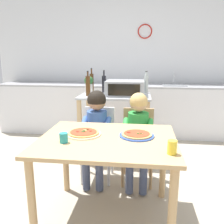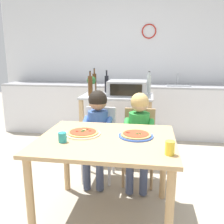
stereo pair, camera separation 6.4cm
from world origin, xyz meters
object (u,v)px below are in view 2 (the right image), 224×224
object	(u,v)px
toaster_oven	(127,88)
drinking_cup_yellow	(170,148)
kitchen_island_cart	(117,116)
pizza_plate_cream	(83,133)
bottle_clear_vinegar	(107,84)
dining_chair_left	(99,138)
bottle_brown_beer	(90,86)
dining_table	(106,151)
child_in_blue_striped_shirt	(97,124)
child_in_green_shirt	(139,128)
drinking_cup_teal	(62,137)
dining_chair_right	(139,140)
bottle_slim_sauce	(149,84)
potted_herb_plant	(91,84)
pizza_plate_blue_rimmed	(136,135)
bottle_dark_olive_oil	(94,82)

from	to	relation	value
toaster_oven	drinking_cup_yellow	bearing A→B (deg)	-74.62
kitchen_island_cart	pizza_plate_cream	xyz separation A→B (m)	(-0.12, -1.29, 0.17)
bottle_clear_vinegar	dining_chair_left	size ratio (longest dim) A/B	0.39
bottle_brown_beer	bottle_clear_vinegar	bearing A→B (deg)	64.40
dining_table	child_in_blue_striped_shirt	size ratio (longest dim) A/B	1.10
child_in_green_shirt	drinking_cup_teal	distance (m)	0.94
dining_chair_left	child_in_green_shirt	size ratio (longest dim) A/B	0.81
pizza_plate_cream	drinking_cup_yellow	world-z (taller)	drinking_cup_yellow
dining_chair_right	child_in_blue_striped_shirt	size ratio (longest dim) A/B	0.80
kitchen_island_cart	dining_chair_left	size ratio (longest dim) A/B	1.17
bottle_slim_sauce	potted_herb_plant	world-z (taller)	bottle_slim_sauce
bottle_clear_vinegar	bottle_brown_beer	size ratio (longest dim) A/B	0.97
dining_chair_right	pizza_plate_cream	world-z (taller)	dining_chair_right
kitchen_island_cart	bottle_brown_beer	size ratio (longest dim) A/B	2.89
bottle_brown_beer	dining_table	size ratio (longest dim) A/B	0.30
bottle_clear_vinegar	pizza_plate_blue_rimmed	world-z (taller)	bottle_clear_vinegar
potted_herb_plant	pizza_plate_cream	bearing A→B (deg)	-79.40
pizza_plate_blue_rimmed	drinking_cup_teal	bearing A→B (deg)	-158.25
bottle_clear_vinegar	child_in_blue_striped_shirt	bearing A→B (deg)	-86.04
bottle_brown_beer	child_in_blue_striped_shirt	world-z (taller)	bottle_brown_beer
dining_chair_right	pizza_plate_cream	bearing A→B (deg)	-124.53
bottle_slim_sauce	drinking_cup_yellow	size ratio (longest dim) A/B	3.19
toaster_oven	pizza_plate_blue_rimmed	distance (m)	1.32
toaster_oven	dining_chair_left	bearing A→B (deg)	-111.81
bottle_brown_beer	kitchen_island_cart	bearing A→B (deg)	17.71
potted_herb_plant	drinking_cup_teal	distance (m)	1.59
kitchen_island_cart	dining_chair_right	bearing A→B (deg)	-62.52
toaster_oven	bottle_slim_sauce	world-z (taller)	bottle_slim_sauce
dining_table	dining_chair_left	distance (m)	0.78
bottle_dark_olive_oil	dining_table	xyz separation A→B (m)	(0.46, -1.59, -0.39)
bottle_clear_vinegar	drinking_cup_yellow	bearing A→B (deg)	-67.31
bottle_clear_vinegar	drinking_cup_teal	xyz separation A→B (m)	(-0.04, -1.72, -0.23)
bottle_brown_beer	drinking_cup_teal	distance (m)	1.41
bottle_brown_beer	potted_herb_plant	bearing A→B (deg)	99.17
pizza_plate_cream	drinking_cup_yellow	size ratio (longest dim) A/B	3.07
kitchen_island_cart	bottle_clear_vinegar	size ratio (longest dim) A/B	2.99
dining_chair_right	pizza_plate_blue_rimmed	size ratio (longest dim) A/B	2.78
dining_chair_right	child_in_blue_striped_shirt	world-z (taller)	child_in_blue_striped_shirt
dining_chair_right	child_in_green_shirt	distance (m)	0.21
bottle_slim_sauce	child_in_blue_striped_shirt	bearing A→B (deg)	-118.67
dining_chair_right	drinking_cup_teal	world-z (taller)	dining_chair_right
child_in_blue_striped_shirt	drinking_cup_teal	bearing A→B (deg)	-97.92
toaster_oven	drinking_cup_teal	world-z (taller)	toaster_oven
dining_chair_left	pizza_plate_blue_rimmed	world-z (taller)	dining_chair_left
drinking_cup_teal	drinking_cup_yellow	xyz separation A→B (m)	(0.81, -0.12, 0.01)
kitchen_island_cart	dining_table	size ratio (longest dim) A/B	0.85
bottle_brown_beer	pizza_plate_blue_rimmed	xyz separation A→B (m)	(0.68, -1.16, -0.26)
bottle_brown_beer	dining_table	distance (m)	1.37
pizza_plate_cream	bottle_clear_vinegar	bearing A→B (deg)	92.52
bottle_slim_sauce	bottle_brown_beer	bearing A→B (deg)	-155.34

